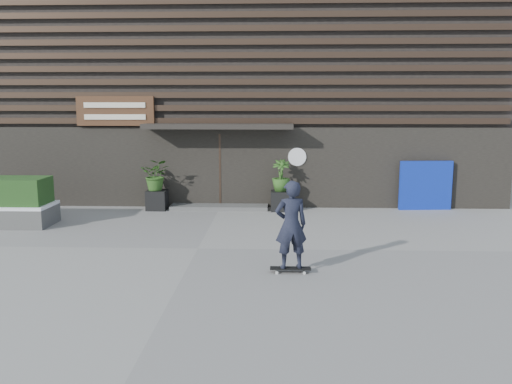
{
  "coord_description": "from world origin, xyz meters",
  "views": [
    {
      "loc": [
        1.71,
        -11.28,
        3.14
      ],
      "look_at": [
        1.26,
        1.16,
        1.1
      ],
      "focal_mm": 36.69,
      "sensor_mm": 36.0,
      "label": 1
    }
  ],
  "objects_px": {
    "planter_pot_right": "(281,201)",
    "planter_pot_left": "(157,200)",
    "blue_tarp": "(426,185)",
    "skateboarder": "(291,225)"
  },
  "relations": [
    {
      "from": "planter_pot_right",
      "to": "planter_pot_left",
      "type": "bearing_deg",
      "value": 180.0
    },
    {
      "from": "planter_pot_left",
      "to": "blue_tarp",
      "type": "relative_size",
      "value": 0.37
    },
    {
      "from": "planter_pot_right",
      "to": "blue_tarp",
      "type": "height_order",
      "value": "blue_tarp"
    },
    {
      "from": "planter_pot_right",
      "to": "blue_tarp",
      "type": "relative_size",
      "value": 0.37
    },
    {
      "from": "planter_pot_left",
      "to": "skateboarder",
      "type": "height_order",
      "value": "skateboarder"
    },
    {
      "from": "planter_pot_left",
      "to": "planter_pot_right",
      "type": "relative_size",
      "value": 1.0
    },
    {
      "from": "planter_pot_right",
      "to": "skateboarder",
      "type": "xyz_separation_m",
      "value": [
        0.12,
        -6.04,
        0.63
      ]
    },
    {
      "from": "planter_pot_left",
      "to": "planter_pot_right",
      "type": "xyz_separation_m",
      "value": [
        3.8,
        0.0,
        0.0
      ]
    },
    {
      "from": "blue_tarp",
      "to": "skateboarder",
      "type": "xyz_separation_m",
      "value": [
        -4.31,
        -6.34,
        0.18
      ]
    },
    {
      "from": "planter_pot_left",
      "to": "skateboarder",
      "type": "distance_m",
      "value": 7.23
    }
  ]
}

